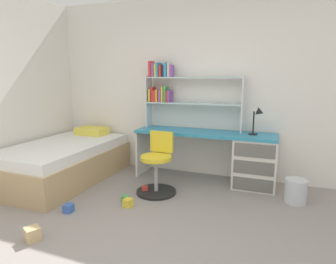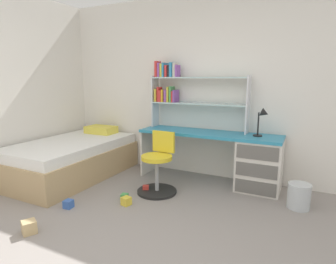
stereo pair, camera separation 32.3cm
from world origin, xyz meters
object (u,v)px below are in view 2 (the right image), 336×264
(desk, at_px, (245,159))
(bed_platform, at_px, (72,158))
(toy_block_natural_3, at_px, (29,227))
(toy_block_blue_4, at_px, (68,204))
(bookshelf_hutch, at_px, (182,89))
(toy_block_red_2, at_px, (146,188))
(desk_lamp, at_px, (263,118))
(swivel_chair, at_px, (158,169))
(waste_bin, at_px, (299,196))
(toy_block_green_1, at_px, (124,197))
(toy_block_yellow_0, at_px, (126,201))

(desk, bearing_deg, bed_platform, -164.35)
(bed_platform, distance_m, toy_block_natural_3, 1.68)
(toy_block_natural_3, bearing_deg, toy_block_blue_4, 97.21)
(bookshelf_hutch, xyz_separation_m, toy_block_red_2, (-0.14, -0.87, -1.28))
(desk_lamp, distance_m, toy_block_red_2, 1.79)
(desk, relative_size, bookshelf_hutch, 1.37)
(swivel_chair, distance_m, bed_platform, 1.49)
(waste_bin, distance_m, toy_block_green_1, 2.06)
(bookshelf_hutch, bearing_deg, bed_platform, -150.38)
(toy_block_blue_4, bearing_deg, desk, 42.55)
(swivel_chair, distance_m, toy_block_yellow_0, 0.61)
(desk, relative_size, swivel_chair, 2.53)
(toy_block_green_1, bearing_deg, toy_block_natural_3, -110.08)
(toy_block_blue_4, bearing_deg, waste_bin, 26.54)
(desk, height_order, bookshelf_hutch, bookshelf_hutch)
(bed_platform, bearing_deg, toy_block_red_2, -1.37)
(desk_lamp, xyz_separation_m, toy_block_green_1, (-1.43, -1.07, -0.94))
(swivel_chair, distance_m, toy_block_red_2, 0.32)
(toy_block_red_2, bearing_deg, toy_block_green_1, -105.21)
(swivel_chair, height_order, toy_block_natural_3, swivel_chair)
(desk_lamp, height_order, bed_platform, desk_lamp)
(bookshelf_hutch, xyz_separation_m, toy_block_blue_4, (-0.69, -1.69, -1.28))
(desk, relative_size, toy_block_red_2, 25.61)
(desk, distance_m, toy_block_natural_3, 2.69)
(toy_block_red_2, bearing_deg, toy_block_yellow_0, -89.26)
(toy_block_green_1, bearing_deg, bed_platform, 162.79)
(bookshelf_hutch, bearing_deg, desk_lamp, -6.96)
(desk_lamp, bearing_deg, waste_bin, -35.50)
(bed_platform, distance_m, waste_bin, 3.19)
(toy_block_green_1, relative_size, toy_block_blue_4, 0.82)
(desk, height_order, desk_lamp, desk_lamp)
(swivel_chair, xyz_separation_m, toy_block_natural_3, (-0.63, -1.46, -0.25))
(waste_bin, height_order, toy_block_green_1, waste_bin)
(desk_lamp, bearing_deg, toy_block_blue_4, -140.63)
(desk, xyz_separation_m, waste_bin, (0.70, -0.36, -0.26))
(swivel_chair, bearing_deg, desk_lamp, 29.09)
(waste_bin, relative_size, toy_block_blue_4, 3.11)
(desk, xyz_separation_m, swivel_chair, (-0.99, -0.66, -0.09))
(desk, xyz_separation_m, bookshelf_hutch, (-1.00, 0.14, 0.92))
(bed_platform, xyz_separation_m, waste_bin, (3.17, 0.33, -0.13))
(desk, height_order, bed_platform, desk)
(desk, distance_m, desk_lamp, 0.61)
(swivel_chair, relative_size, bed_platform, 0.41)
(toy_block_yellow_0, bearing_deg, waste_bin, 24.34)
(desk, relative_size, toy_block_green_1, 25.84)
(bed_platform, distance_m, toy_block_blue_4, 1.18)
(desk_lamp, relative_size, toy_block_green_1, 4.95)
(desk, height_order, toy_block_yellow_0, desk)
(waste_bin, bearing_deg, toy_block_green_1, -159.58)
(desk, relative_size, toy_block_blue_4, 21.31)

